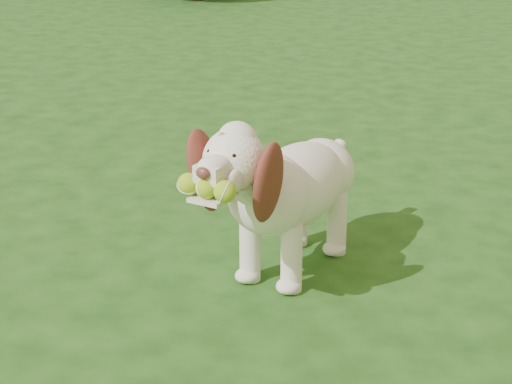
# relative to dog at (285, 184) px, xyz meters

# --- Properties ---
(ground) EXTENTS (80.00, 80.00, 0.00)m
(ground) POSITION_rel_dog_xyz_m (0.17, 0.34, -0.41)
(ground) COLOR #193F12
(ground) RESTS_ON ground
(dog) EXTENTS (0.59, 1.17, 0.77)m
(dog) POSITION_rel_dog_xyz_m (0.00, 0.00, 0.00)
(dog) COLOR white
(dog) RESTS_ON ground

